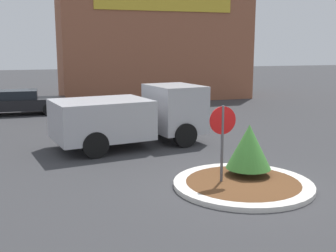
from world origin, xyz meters
TOP-DOWN VIEW (x-y plane):
  - ground_plane at (0.00, 0.00)m, footprint 120.00×120.00m
  - traffic_island at (0.00, 0.00)m, footprint 3.53×3.53m
  - stop_sign at (-0.50, 0.22)m, footprint 0.70×0.07m
  - island_shrub at (0.41, 0.50)m, footprint 1.19×1.19m
  - utility_truck at (-1.64, 5.31)m, footprint 5.60×3.15m
  - storefront_building at (3.10, 19.42)m, footprint 12.55×6.07m
  - parked_sedan_black at (-5.68, 14.06)m, footprint 4.70×1.88m

SIDE VIEW (x-z plane):
  - ground_plane at x=0.00m, z-range 0.00..0.00m
  - traffic_island at x=0.00m, z-range 0.00..0.12m
  - parked_sedan_black at x=-5.68m, z-range 0.02..1.30m
  - island_shrub at x=0.41m, z-range 0.22..1.58m
  - utility_truck at x=-1.64m, z-range 0.05..2.15m
  - stop_sign at x=-0.50m, z-range 0.39..2.46m
  - storefront_building at x=3.10m, z-range 0.00..6.93m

